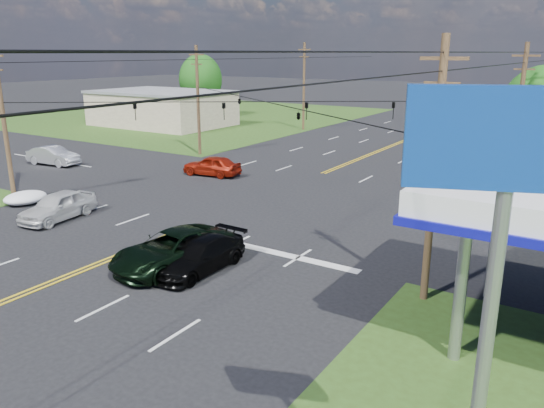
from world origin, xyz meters
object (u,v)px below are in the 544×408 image
Objects in this scene: pole_left_far at (304,85)px; pickup_dkgreen at (173,250)px; pole_sw at (4,121)px; pole_ne at (518,118)px; pole_nw at (198,99)px; pickup_white at (58,206)px; suv_black at (199,255)px; sedan_silver at (53,156)px; polesign_se at (501,227)px; retail_nw at (162,109)px; tree_right_a at (542,116)px; pole_se at (434,171)px; tree_far_l at (201,79)px.

pole_left_far is 43.06m from pickup_dkgreen.
pole_sw is 1.00× the size of pole_ne.
pole_sw is 1.00× the size of pole_nw.
pole_sw is 2.09× the size of pickup_white.
pickup_dkgreen reaches higher than suv_black.
sedan_silver is at bearing -163.21° from pole_ne.
pole_ne is 29.81m from polesign_se.
tree_right_a is at bearing -12.80° from retail_nw.
pole_ne reaches higher than sedan_silver.
pickup_white is (-20.00, -19.13, -4.14)m from pole_ne.
retail_nw is 1.68× the size of pole_se.
pole_sw is 32.18m from polesign_se.
polesign_se is at bearing -58.25° from pole_left_far.
pickup_white is (6.00, -38.13, -4.39)m from pole_left_far.
tree_right_a is 25.75m from suv_black.
suv_black is 1.04× the size of pickup_white.
pole_nw is (0.00, 18.00, 0.00)m from pole_sw.
pole_left_far is 1.76× the size of pickup_dkgreen.
retail_nw is 53.09m from pole_se.
pole_left_far is 1.15× the size of tree_far_l.
suv_black is at bearing -112.73° from tree_right_a.
pole_nw is 27.17m from tree_right_a.
tree_far_l is 1.54× the size of pickup_dkgreen.
pole_left_far reaches higher than pole_ne.
pole_nw reaches higher than retail_nw.
pickup_white is at bearing -136.27° from pole_ne.
pole_sw is 31.62m from pole_ne.
tree_right_a is at bearing 68.28° from suv_black.
pickup_dkgreen is at bearing -122.39° from sedan_silver.
pole_ne is at bearing -27.07° from tree_far_l.
tree_far_l is (-19.00, 41.00, 0.28)m from pole_sw.
pole_sw is at bearing -142.13° from tree_right_a.
polesign_se is (14.00, -8.75, 6.00)m from pickup_dkgreen.
pole_ne is 0.95× the size of pole_left_far.
pole_ne reaches higher than pickup_dkgreen.
pickup_dkgreen is at bearing -68.07° from pole_left_far.
sedan_silver is (-34.13, -13.00, -4.11)m from tree_right_a.
pole_ne is at bearing 71.72° from pickup_dkgreen.
sedan_silver is (11.87, -33.00, -4.43)m from tree_far_l.
pole_se is 20.45m from pickup_white.
pickup_dkgreen is at bearing -164.94° from suv_black.
retail_nw is 10.69m from tree_far_l.
tree_right_a is 1.72× the size of suv_black.
pole_nw is 29.83m from tree_far_l.
pole_nw is at bearing 135.13° from pickup_dkgreen.
tree_right_a is 0.96× the size of polesign_se.
tree_right_a reaches higher than sedan_silver.
pole_left_far is 19.42m from tree_far_l.
pole_ne reaches higher than retail_nw.
pole_se reaches higher than pickup_white.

